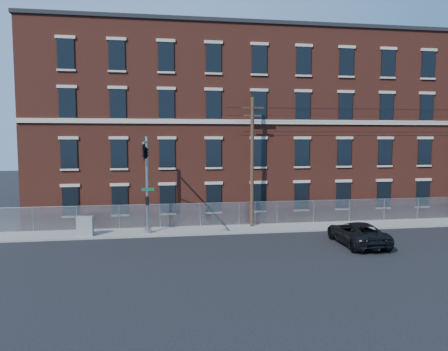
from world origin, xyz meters
name	(u,v)px	position (x,y,z in m)	size (l,w,h in m)	color
ground	(241,247)	(0.00, 0.00, 0.00)	(140.00, 140.00, 0.00)	black
sidewalk	(374,224)	(12.00, 5.00, 0.06)	(65.00, 3.00, 0.12)	gray
mill_building	(332,127)	(12.00, 13.93, 8.15)	(55.30, 14.32, 16.30)	maroon
chain_link_fence	(367,209)	(12.00, 6.30, 1.06)	(59.06, 0.06, 1.85)	#A5A8AD
traffic_signal_mast	(146,162)	(-6.00, 2.18, 5.39)	(0.90, 6.75, 7.00)	#9EA0A5
utility_pole_near	(252,160)	(2.00, 5.60, 5.34)	(1.80, 0.28, 10.00)	#453022
pickup_truck	(357,233)	(7.70, -0.60, 0.75)	(2.50, 5.42, 1.51)	black
utility_cabinet	(85,226)	(-10.35, 4.20, 0.81)	(1.10, 0.55, 1.37)	gray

